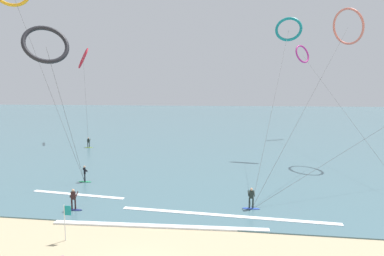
{
  "coord_description": "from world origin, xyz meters",
  "views": [
    {
      "loc": [
        5.27,
        -14.77,
        9.27
      ],
      "look_at": [
        0.0,
        21.5,
        5.26
      ],
      "focal_mm": 30.76,
      "sensor_mm": 36.0,
      "label": 1
    }
  ],
  "objects_px": {
    "surfer_navy": "(74,201)",
    "kite_coral": "(348,27)",
    "beach_flag": "(66,217)",
    "kite_crimson": "(83,58)",
    "surfer_emerald": "(85,175)",
    "kite_teal": "(289,29)",
    "kite_magenta": "(302,54)",
    "surfer_cobalt": "(251,200)",
    "surfer_lime": "(89,143)",
    "kite_charcoal": "(46,45)"
  },
  "relations": [
    {
      "from": "surfer_navy",
      "to": "kite_magenta",
      "type": "xyz_separation_m",
      "value": [
        25.19,
        47.05,
        16.09
      ]
    },
    {
      "from": "surfer_navy",
      "to": "kite_magenta",
      "type": "distance_m",
      "value": 55.74
    },
    {
      "from": "surfer_emerald",
      "to": "kite_teal",
      "type": "xyz_separation_m",
      "value": [
        22.35,
        18.36,
        17.34
      ]
    },
    {
      "from": "kite_charcoal",
      "to": "surfer_emerald",
      "type": "bearing_deg",
      "value": 16.79
    },
    {
      "from": "kite_crimson",
      "to": "kite_coral",
      "type": "height_order",
      "value": "kite_coral"
    },
    {
      "from": "surfer_emerald",
      "to": "kite_magenta",
      "type": "relative_size",
      "value": 0.04
    },
    {
      "from": "kite_teal",
      "to": "surfer_emerald",
      "type": "bearing_deg",
      "value": -130.35
    },
    {
      "from": "surfer_emerald",
      "to": "kite_crimson",
      "type": "distance_m",
      "value": 34.44
    },
    {
      "from": "surfer_lime",
      "to": "beach_flag",
      "type": "distance_m",
      "value": 35.64
    },
    {
      "from": "surfer_navy",
      "to": "beach_flag",
      "type": "height_order",
      "value": "beach_flag"
    },
    {
      "from": "kite_magenta",
      "to": "kite_charcoal",
      "type": "relative_size",
      "value": 2.98
    },
    {
      "from": "surfer_navy",
      "to": "surfer_lime",
      "type": "relative_size",
      "value": 1.0
    },
    {
      "from": "surfer_lime",
      "to": "kite_teal",
      "type": "height_order",
      "value": "kite_teal"
    },
    {
      "from": "kite_crimson",
      "to": "beach_flag",
      "type": "distance_m",
      "value": 46.89
    },
    {
      "from": "kite_crimson",
      "to": "surfer_emerald",
      "type": "bearing_deg",
      "value": -7.14
    },
    {
      "from": "kite_coral",
      "to": "kite_charcoal",
      "type": "height_order",
      "value": "kite_coral"
    },
    {
      "from": "kite_magenta",
      "to": "kite_teal",
      "type": "bearing_deg",
      "value": -147.24
    },
    {
      "from": "surfer_lime",
      "to": "kite_coral",
      "type": "height_order",
      "value": "kite_coral"
    },
    {
      "from": "surfer_cobalt",
      "to": "kite_charcoal",
      "type": "distance_m",
      "value": 22.69
    },
    {
      "from": "surfer_navy",
      "to": "beach_flag",
      "type": "xyz_separation_m",
      "value": [
        2.16,
        -4.92,
        0.73
      ]
    },
    {
      "from": "surfer_navy",
      "to": "surfer_lime",
      "type": "height_order",
      "value": "same"
    },
    {
      "from": "surfer_lime",
      "to": "kite_magenta",
      "type": "xyz_separation_m",
      "value": [
        37.27,
        19.3,
        16.09
      ]
    },
    {
      "from": "beach_flag",
      "to": "surfer_navy",
      "type": "bearing_deg",
      "value": 113.7
    },
    {
      "from": "surfer_cobalt",
      "to": "surfer_emerald",
      "type": "relative_size",
      "value": 1.0
    },
    {
      "from": "surfer_cobalt",
      "to": "kite_magenta",
      "type": "bearing_deg",
      "value": -110.27
    },
    {
      "from": "surfer_navy",
      "to": "kite_coral",
      "type": "relative_size",
      "value": 0.07
    },
    {
      "from": "kite_crimson",
      "to": "kite_teal",
      "type": "distance_m",
      "value": 37.26
    },
    {
      "from": "surfer_cobalt",
      "to": "kite_charcoal",
      "type": "height_order",
      "value": "kite_charcoal"
    },
    {
      "from": "kite_charcoal",
      "to": "kite_coral",
      "type": "bearing_deg",
      "value": -8.94
    },
    {
      "from": "surfer_cobalt",
      "to": "surfer_lime",
      "type": "height_order",
      "value": "same"
    },
    {
      "from": "kite_crimson",
      "to": "surfer_navy",
      "type": "bearing_deg",
      "value": -8.27
    },
    {
      "from": "kite_crimson",
      "to": "kite_teal",
      "type": "height_order",
      "value": "kite_teal"
    },
    {
      "from": "kite_teal",
      "to": "kite_charcoal",
      "type": "height_order",
      "value": "kite_teal"
    },
    {
      "from": "kite_coral",
      "to": "beach_flag",
      "type": "xyz_separation_m",
      "value": [
        -24.26,
        -27.65,
        -16.12
      ]
    },
    {
      "from": "kite_coral",
      "to": "kite_teal",
      "type": "bearing_deg",
      "value": 31.25
    },
    {
      "from": "kite_teal",
      "to": "kite_magenta",
      "type": "distance_m",
      "value": 21.73
    },
    {
      "from": "surfer_emerald",
      "to": "kite_magenta",
      "type": "height_order",
      "value": "kite_magenta"
    },
    {
      "from": "kite_teal",
      "to": "kite_coral",
      "type": "bearing_deg",
      "value": -15.73
    },
    {
      "from": "surfer_cobalt",
      "to": "kite_charcoal",
      "type": "relative_size",
      "value": 0.11
    },
    {
      "from": "surfer_cobalt",
      "to": "surfer_emerald",
      "type": "height_order",
      "value": "same"
    },
    {
      "from": "surfer_cobalt",
      "to": "kite_crimson",
      "type": "bearing_deg",
      "value": -53.92
    },
    {
      "from": "surfer_navy",
      "to": "beach_flag",
      "type": "relative_size",
      "value": 0.73
    },
    {
      "from": "kite_coral",
      "to": "beach_flag",
      "type": "bearing_deg",
      "value": 105.96
    },
    {
      "from": "surfer_emerald",
      "to": "kite_charcoal",
      "type": "relative_size",
      "value": 0.11
    },
    {
      "from": "surfer_cobalt",
      "to": "beach_flag",
      "type": "distance_m",
      "value": 13.67
    },
    {
      "from": "kite_teal",
      "to": "kite_charcoal",
      "type": "bearing_deg",
      "value": -128.7
    },
    {
      "from": "surfer_navy",
      "to": "kite_teal",
      "type": "height_order",
      "value": "kite_teal"
    },
    {
      "from": "kite_charcoal",
      "to": "beach_flag",
      "type": "xyz_separation_m",
      "value": [
        6.97,
        -9.91,
        -12.02
      ]
    },
    {
      "from": "surfer_emerald",
      "to": "kite_teal",
      "type": "distance_m",
      "value": 33.73
    },
    {
      "from": "kite_coral",
      "to": "beach_flag",
      "type": "relative_size",
      "value": 9.91
    }
  ]
}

